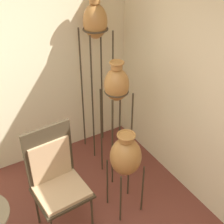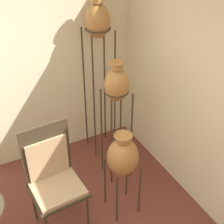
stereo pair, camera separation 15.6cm
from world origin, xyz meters
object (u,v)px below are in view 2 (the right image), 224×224
vase_stand_short (123,157)px  vase_stand_tall (98,27)px  vase_stand_medium (117,87)px  chair (53,174)px

vase_stand_short → vase_stand_tall: bearing=76.4°
vase_stand_medium → chair: size_ratio=1.31×
chair → vase_stand_tall: bearing=39.8°
vase_stand_medium → vase_stand_short: 0.75m
vase_stand_short → chair: 0.72m
vase_stand_short → chair: (-0.69, 0.20, -0.10)m
vase_stand_tall → vase_stand_medium: 0.76m
vase_stand_tall → chair: vase_stand_tall is taller
vase_stand_tall → chair: size_ratio=1.78×
vase_stand_medium → vase_stand_short: (-0.21, -0.53, -0.50)m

